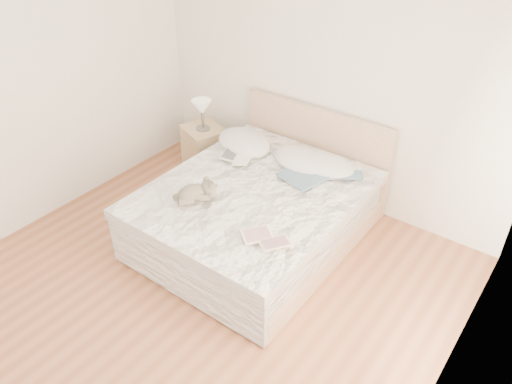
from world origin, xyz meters
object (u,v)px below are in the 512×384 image
Objects in this scene: nightstand at (205,150)px; photo_book at (236,158)px; bed at (260,210)px; childrens_book at (266,240)px; table_lamp at (202,109)px; teddy_bear at (192,199)px.

nightstand is 1.70× the size of photo_book.
bed is 0.89m from childrens_book.
photo_book is (0.78, -0.38, -0.18)m from table_lamp.
teddy_bear reaches higher than photo_book.
photo_book and childrens_book have the same top height.
photo_book is at bearing 154.67° from bed.
photo_book is at bearing -25.76° from table_lamp.
childrens_book is at bearing -35.09° from nightstand.
nightstand is (-1.24, 0.60, -0.03)m from bed.
table_lamp reaches higher than photo_book.
photo_book is 0.82m from teddy_bear.
teddy_bear is (-0.30, -0.60, 0.34)m from bed.
photo_book reaches higher than nightstand.
teddy_bear is at bearing -146.92° from childrens_book.
photo_book is at bearing -26.36° from nightstand.
nightstand is 1.57m from teddy_bear.
bed is at bearing -46.51° from photo_book.
nightstand is 0.95m from photo_book.
bed is 6.51× the size of photo_book.
childrens_book is (0.53, -0.64, 0.32)m from bed.
nightstand is 2.19m from childrens_book.
childrens_book is at bearing -34.92° from table_lamp.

